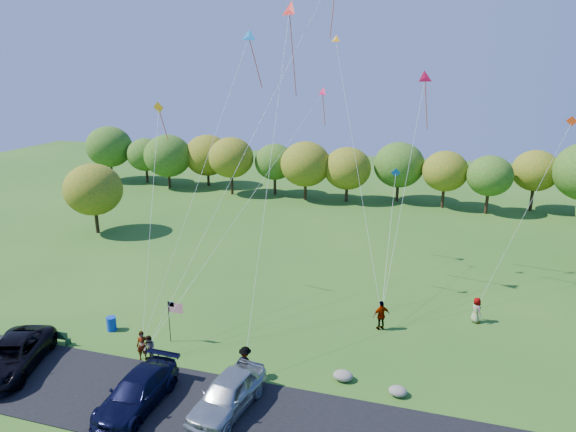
# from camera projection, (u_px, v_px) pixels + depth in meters

# --- Properties ---
(ground) EXTENTS (140.00, 140.00, 0.00)m
(ground) POSITION_uv_depth(u_px,v_px,m) (233.00, 366.00, 28.51)
(ground) COLOR #285A19
(ground) RESTS_ON ground
(asphalt_lane) EXTENTS (44.00, 6.00, 0.06)m
(asphalt_lane) POSITION_uv_depth(u_px,v_px,m) (201.00, 411.00, 24.83)
(asphalt_lane) COLOR black
(asphalt_lane) RESTS_ON ground
(treeline) EXTENTS (76.91, 27.71, 8.63)m
(treeline) POSITION_uv_depth(u_px,v_px,m) (343.00, 164.00, 60.51)
(treeline) COLOR #352313
(treeline) RESTS_ON ground
(minivan_dark) EXTENTS (4.44, 6.57, 1.67)m
(minivan_dark) POSITION_uv_depth(u_px,v_px,m) (11.00, 356.00, 27.89)
(minivan_dark) COLOR black
(minivan_dark) RESTS_ON asphalt_lane
(minivan_navy) EXTENTS (2.29, 5.46, 1.57)m
(minivan_navy) POSITION_uv_depth(u_px,v_px,m) (137.00, 392.00, 24.90)
(minivan_navy) COLOR black
(minivan_navy) RESTS_ON asphalt_lane
(minivan_silver) EXTENTS (2.76, 5.37, 1.75)m
(minivan_silver) POSITION_uv_depth(u_px,v_px,m) (227.00, 394.00, 24.62)
(minivan_silver) COLOR #A3ABAE
(minivan_silver) RESTS_ON asphalt_lane
(flyer_a) EXTENTS (0.74, 0.61, 1.75)m
(flyer_a) POSITION_uv_depth(u_px,v_px,m) (142.00, 346.00, 28.95)
(flyer_a) COLOR #4C4C59
(flyer_a) RESTS_ON ground
(flyer_b) EXTENTS (0.94, 0.88, 1.54)m
(flyer_b) POSITION_uv_depth(u_px,v_px,m) (149.00, 349.00, 28.85)
(flyer_b) COLOR #4C4C59
(flyer_b) RESTS_ON ground
(flyer_c) EXTENTS (1.27, 0.83, 1.84)m
(flyer_c) POSITION_uv_depth(u_px,v_px,m) (245.00, 363.00, 27.22)
(flyer_c) COLOR #4C4C59
(flyer_c) RESTS_ON ground
(flyer_d) EXTENTS (1.20, 1.03, 1.94)m
(flyer_d) POSITION_uv_depth(u_px,v_px,m) (381.00, 315.00, 32.24)
(flyer_d) COLOR #4C4C59
(flyer_d) RESTS_ON ground
(flyer_e) EXTENTS (0.91, 1.00, 1.71)m
(flyer_e) POSITION_uv_depth(u_px,v_px,m) (476.00, 310.00, 33.18)
(flyer_e) COLOR #4C4C59
(flyer_e) RESTS_ON ground
(park_bench) EXTENTS (1.62, 0.40, 0.89)m
(park_bench) POSITION_uv_depth(u_px,v_px,m) (57.00, 337.00, 30.68)
(park_bench) COLOR #163C1F
(park_bench) RESTS_ON ground
(trash_barrel) EXTENTS (0.60, 0.60, 0.90)m
(trash_barrel) POSITION_uv_depth(u_px,v_px,m) (111.00, 324.00, 32.27)
(trash_barrel) COLOR #0B33B0
(trash_barrel) RESTS_ON ground
(flag_assembly) EXTENTS (0.99, 0.64, 2.68)m
(flag_assembly) POSITION_uv_depth(u_px,v_px,m) (173.00, 312.00, 30.43)
(flag_assembly) COLOR black
(flag_assembly) RESTS_ON ground
(boulder_near) EXTENTS (1.07, 0.84, 0.54)m
(boulder_near) POSITION_uv_depth(u_px,v_px,m) (343.00, 376.00, 27.21)
(boulder_near) COLOR gray
(boulder_near) RESTS_ON ground
(boulder_far) EXTENTS (0.94, 0.79, 0.49)m
(boulder_far) POSITION_uv_depth(u_px,v_px,m) (398.00, 391.00, 25.96)
(boulder_far) COLOR gray
(boulder_far) RESTS_ON ground
(kites_aloft) EXTENTS (26.11, 9.69, 15.34)m
(kites_aloft) POSITION_uv_depth(u_px,v_px,m) (328.00, 43.00, 34.32)
(kites_aloft) COLOR red
(kites_aloft) RESTS_ON ground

